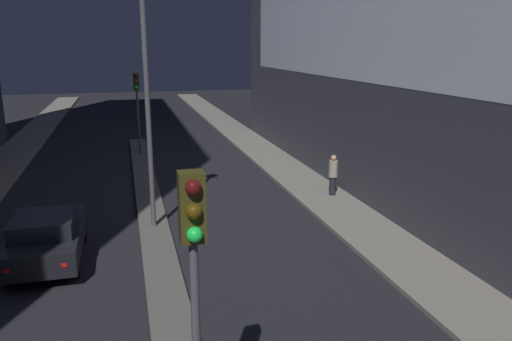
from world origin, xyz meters
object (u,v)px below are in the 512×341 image
object	(u,v)px
traffic_light_mid	(137,95)
car_left_lane	(47,236)
street_lamp	(144,45)
traffic_light_near	(194,262)
pedestrian_on_right_sidewalk	(333,174)

from	to	relation	value
traffic_light_mid	car_left_lane	xyz separation A→B (m)	(-3.10, -13.61, -2.65)
traffic_light_mid	street_lamp	xyz separation A→B (m)	(0.00, -11.85, 2.67)
traffic_light_near	street_lamp	distance (m)	10.67
traffic_light_near	pedestrian_on_right_sidewalk	xyz separation A→B (m)	(7.25, 12.13, -2.40)
street_lamp	traffic_light_mid	bearing A→B (deg)	90.00
traffic_light_near	traffic_light_mid	distance (m)	22.18
traffic_light_mid	street_lamp	bearing A→B (deg)	-90.00
traffic_light_near	car_left_lane	world-z (taller)	traffic_light_near
traffic_light_near	pedestrian_on_right_sidewalk	world-z (taller)	traffic_light_near
car_left_lane	pedestrian_on_right_sidewalk	world-z (taller)	pedestrian_on_right_sidewalk
traffic_light_near	traffic_light_mid	world-z (taller)	same
traffic_light_near	car_left_lane	xyz separation A→B (m)	(-3.10, 8.57, -2.65)
street_lamp	car_left_lane	size ratio (longest dim) A/B	2.02
traffic_light_mid	car_left_lane	distance (m)	14.21
traffic_light_near	pedestrian_on_right_sidewalk	distance (m)	14.34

